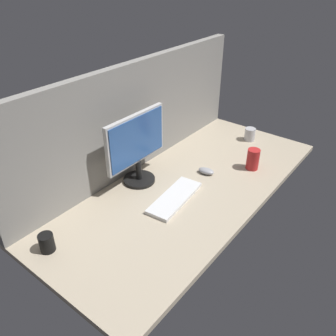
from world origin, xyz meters
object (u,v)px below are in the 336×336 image
mouse (206,171)px  monitor (137,146)px  keyboard (175,198)px  mug_steel (250,134)px  mug_black_travel (47,243)px  mug_red_plastic (253,159)px

mouse → monitor: bearing=130.6°
keyboard → mug_steel: bearing=-6.0°
keyboard → mug_black_travel: mug_black_travel is taller
monitor → mug_black_travel: monitor is taller
mug_red_plastic → mug_black_travel: (-117.15, 39.43, -2.16)cm
mug_red_plastic → mug_black_travel: mug_red_plastic is taller
mug_red_plastic → mouse: bearing=139.6°
monitor → mug_red_plastic: size_ratio=3.30×
mouse → mug_black_travel: mug_black_travel is taller
mug_red_plastic → monitor: bearing=139.1°
mouse → mug_steel: mug_steel is taller
mug_black_travel → mouse: bearing=-12.3°
monitor → keyboard: 34.69cm
keyboard → mouse: size_ratio=3.85×
monitor → mouse: bearing=-41.2°
keyboard → mug_red_plastic: mug_red_plastic is taller
mug_black_travel → keyboard: bearing=-18.7°
mouse → mug_red_plastic: size_ratio=0.75×
mug_red_plastic → mug_steel: bearing=29.1°
mouse → mug_red_plastic: 29.15cm
mouse → mug_steel: (55.07, -0.17, 2.67)cm
monitor → mug_red_plastic: (52.15, -45.10, -16.10)cm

